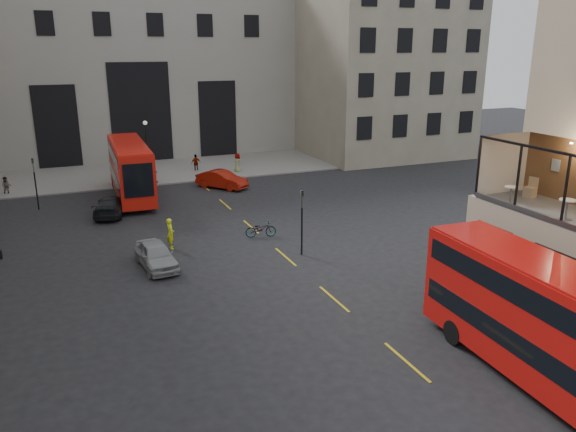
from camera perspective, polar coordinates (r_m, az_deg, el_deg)
name	(u,v)px	position (r m, az deg, el deg)	size (l,w,h in m)	color
ground	(449,351)	(23.52, 16.08, -13.08)	(140.00, 140.00, 0.00)	black
gateway	(131,67)	(64.13, -15.71, 14.40)	(35.00, 10.60, 18.00)	gray
building_right	(373,56)	(64.80, 8.61, 15.73)	(16.60, 18.60, 20.00)	gray
pavement_far	(142,172)	(55.25, -14.59, 4.39)	(40.00, 12.00, 0.12)	slate
traffic_light_near	(302,214)	(31.54, 1.43, 0.18)	(0.16, 0.20, 3.80)	black
traffic_light_far	(35,177)	(44.51, -24.34, 3.62)	(0.16, 0.20, 3.80)	black
street_lamp_b	(147,154)	(50.92, -14.10, 6.08)	(0.36, 0.36, 5.33)	black
bus_near	(551,322)	(21.40, 25.12, -9.74)	(2.92, 11.13, 4.41)	#B20F0C
bus_far	(130,167)	(45.58, -15.74, 4.80)	(2.85, 10.97, 4.35)	red
car_a	(156,255)	(31.09, -13.25, -3.89)	(1.65, 4.11, 1.40)	gray
car_b	(222,179)	(47.57, -6.73, 3.70)	(1.56, 4.49, 1.48)	maroon
car_c	(111,206)	(41.54, -17.55, 0.99)	(1.90, 4.67, 1.35)	black
bicycle	(261,229)	(35.19, -2.79, -1.33)	(0.67, 1.91, 1.00)	gray
cyclist	(171,233)	(33.72, -11.85, -1.75)	(0.67, 0.44, 1.84)	#E5F219
pedestrian_a	(6,186)	(50.23, -26.71, 2.72)	(0.74, 0.57, 1.52)	gray
pedestrian_b	(153,181)	(47.05, -13.51, 3.48)	(1.25, 0.72, 1.93)	gray
pedestrian_c	(196,163)	(54.25, -9.33, 5.33)	(0.97, 0.41, 1.66)	gray
pedestrian_d	(237,163)	(53.40, -5.16, 5.39)	(0.89, 0.58, 1.83)	gray
cafe_table_mid	(567,206)	(25.80, 26.49, 0.89)	(0.68, 0.68, 0.85)	beige
cafe_table_far	(511,192)	(27.63, 21.72, 2.31)	(0.60, 0.60, 0.75)	white
cafe_chair_d	(530,191)	(28.95, 23.38, 2.31)	(0.58, 0.58, 0.96)	tan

